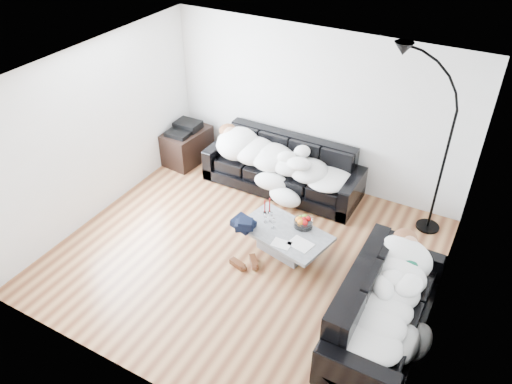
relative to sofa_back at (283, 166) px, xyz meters
The scene contains 24 objects.
ground 1.81m from the sofa_back, 80.25° to the right, with size 5.00×5.00×0.00m, color brown.
wall_back 1.06m from the sofa_back, 59.68° to the left, with size 5.00×0.02×2.60m, color silver.
wall_left 2.94m from the sofa_back, 141.69° to the right, with size 0.02×4.50×2.60m, color silver.
wall_right 3.41m from the sofa_back, 31.86° to the right, with size 0.02×4.50×2.60m, color silver.
ceiling 2.80m from the sofa_back, 80.25° to the right, with size 5.00×5.00×0.00m, color white.
sofa_back is the anchor object (origin of this frame).
sofa_right 3.18m from the sofa_back, 41.90° to the right, with size 2.12×0.91×0.86m, color black.
sleeper_back 0.22m from the sofa_back, 90.00° to the right, with size 2.19×0.76×0.44m, color white, non-canonical shape.
sleeper_right 3.19m from the sofa_back, 41.90° to the right, with size 1.82×0.77×0.44m, color white, non-canonical shape.
teal_cushion 2.75m from the sofa_back, 32.48° to the right, with size 0.36×0.30×0.20m, color #0B5135.
coffee_table 1.60m from the sofa_back, 62.50° to the right, with size 1.24×0.72×0.36m, color #939699.
fruit_bowl 1.49m from the sofa_back, 52.31° to the right, with size 0.27×0.27×0.17m, color white.
wine_glass_a 1.38m from the sofa_back, 70.37° to the right, with size 0.07×0.07×0.16m, color white.
wine_glass_b 1.42m from the sofa_back, 73.39° to the right, with size 0.07×0.07×0.15m, color white.
wine_glass_c 1.53m from the sofa_back, 68.32° to the right, with size 0.07×0.07×0.17m, color white.
candle_left 1.21m from the sofa_back, 75.80° to the right, with size 0.04×0.04×0.22m, color maroon.
candle_right 1.20m from the sofa_back, 72.59° to the right, with size 0.05×0.05×0.26m, color maroon.
newspaper_a 1.86m from the sofa_back, 56.07° to the right, with size 0.31×0.24×0.01m, color silver.
newspaper_b 1.85m from the sofa_back, 64.01° to the right, with size 0.25×0.18×0.01m, color silver.
navy_jacket 1.66m from the sofa_back, 81.99° to the right, with size 0.32×0.26×0.16m, color black, non-canonical shape.
shoes 2.00m from the sofa_back, 78.39° to the right, with size 0.40×0.29×0.09m, color #472311, non-canonical shape.
av_cabinet 1.92m from the sofa_back, behind, with size 0.60×0.87×0.60m, color black.
stereo 1.93m from the sofa_back, behind, with size 0.44×0.34×0.13m, color black.
floor_lamp 2.52m from the sofa_back, ahead, with size 0.86×0.34×2.37m, color black, non-canonical shape.
Camera 1 is at (2.66, -4.51, 4.78)m, focal length 35.00 mm.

